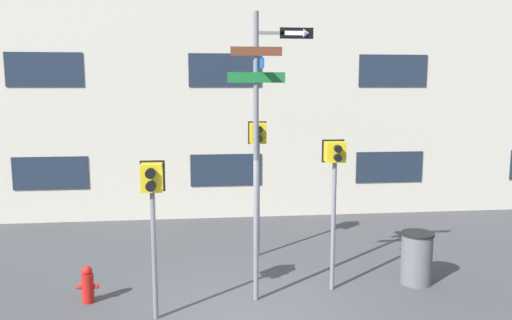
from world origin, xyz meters
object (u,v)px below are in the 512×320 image
at_px(trash_bin, 417,258).
at_px(pedestrian_signal_across, 258,150).
at_px(pedestrian_signal_left, 152,195).
at_px(street_sign_pole, 260,133).
at_px(pedestrian_signal_right, 335,173).
at_px(fire_hydrant, 88,285).

bearing_deg(trash_bin, pedestrian_signal_across, 146.13).
distance_m(pedestrian_signal_left, pedestrian_signal_across, 3.51).
height_order(street_sign_pole, pedestrian_signal_right, street_sign_pole).
xyz_separation_m(pedestrian_signal_left, fire_hydrant, (-1.23, 0.76, -1.73)).
relative_size(street_sign_pole, fire_hydrant, 7.49).
relative_size(fire_hydrant, trash_bin, 0.66).
bearing_deg(street_sign_pole, trash_bin, 7.95).
height_order(pedestrian_signal_left, pedestrian_signal_across, pedestrian_signal_across).
bearing_deg(trash_bin, fire_hydrant, -178.07).
height_order(street_sign_pole, fire_hydrant, street_sign_pole).
height_order(pedestrian_signal_right, pedestrian_signal_across, pedestrian_signal_across).
bearing_deg(pedestrian_signal_across, pedestrian_signal_right, -60.13).
distance_m(pedestrian_signal_left, pedestrian_signal_right, 3.27).
bearing_deg(pedestrian_signal_right, pedestrian_signal_left, -164.94).
relative_size(pedestrian_signal_across, fire_hydrant, 4.52).
bearing_deg(trash_bin, pedestrian_signal_right, -176.10).
relative_size(pedestrian_signal_left, pedestrian_signal_right, 0.93).
distance_m(pedestrian_signal_right, pedestrian_signal_across, 2.33).
height_order(pedestrian_signal_across, fire_hydrant, pedestrian_signal_across).
distance_m(pedestrian_signal_left, fire_hydrant, 2.25).
bearing_deg(pedestrian_signal_across, street_sign_pole, -95.63).
distance_m(street_sign_pole, trash_bin, 3.95).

